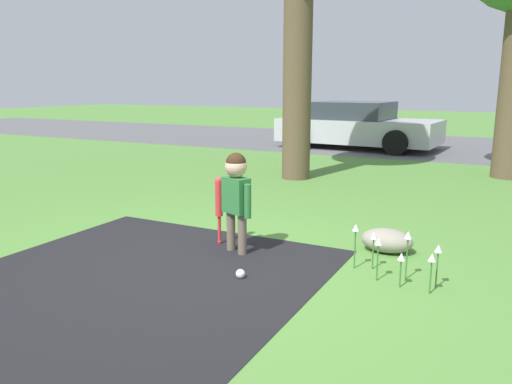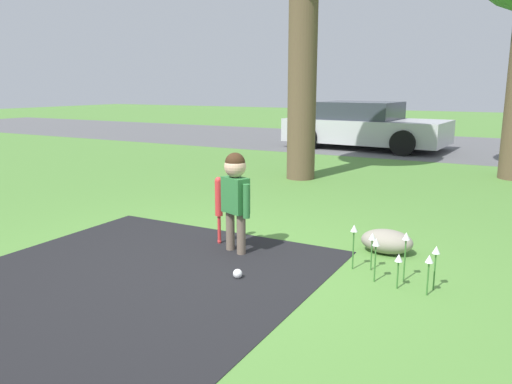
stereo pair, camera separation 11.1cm
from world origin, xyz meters
name	(u,v)px [view 1 (the left image)]	position (x,y,z in m)	size (l,w,h in m)	color
ground_plane	(213,268)	(0.00, 0.00, 0.00)	(60.00, 60.00, 0.00)	#518438
street_strip	(420,145)	(0.00, 10.32, 0.00)	(40.00, 6.00, 0.01)	#59595B
child	(236,188)	(-0.03, 0.47, 0.62)	(0.37, 0.23, 0.95)	#6B5B4C
baseball_bat	(219,201)	(-0.31, 0.61, 0.44)	(0.07, 0.07, 0.68)	red
sports_ball	(240,274)	(0.32, -0.09, 0.04)	(0.08, 0.08, 0.08)	white
parked_car	(357,126)	(-1.34, 9.00, 0.55)	(3.99, 2.23, 1.16)	#B7B7BC
flower_bed	(397,246)	(1.45, 0.44, 0.29)	(0.75, 0.38, 0.41)	#38702D
edging_rock	(387,240)	(1.23, 1.13, 0.11)	(0.48, 0.34, 0.22)	gray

